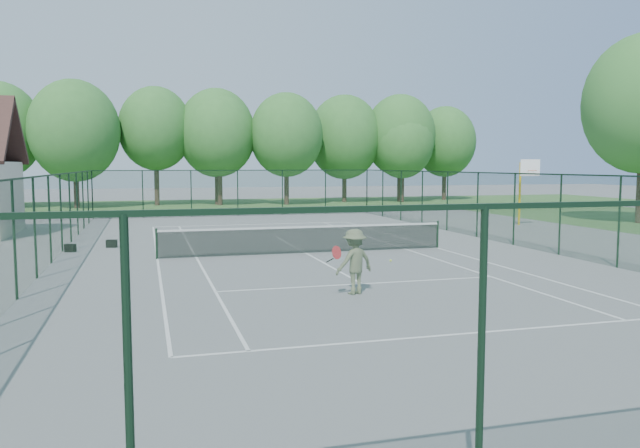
% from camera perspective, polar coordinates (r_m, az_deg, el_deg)
% --- Properties ---
extents(ground, '(140.00, 140.00, 0.00)m').
position_cam_1_polar(ground, '(23.79, -1.30, -2.68)').
color(ground, gray).
rests_on(ground, ground).
extents(grass_far, '(80.00, 16.00, 0.01)m').
position_cam_1_polar(grass_far, '(53.24, -9.35, 1.76)').
color(grass_far, '#457635').
rests_on(grass_far, ground).
extents(court_lines, '(11.05, 23.85, 0.01)m').
position_cam_1_polar(court_lines, '(23.79, -1.30, -2.67)').
color(court_lines, white).
rests_on(court_lines, ground).
extents(tennis_net, '(11.08, 0.08, 1.10)m').
position_cam_1_polar(tennis_net, '(23.71, -1.31, -1.30)').
color(tennis_net, black).
rests_on(tennis_net, ground).
extents(fence_enclosure, '(18.05, 36.05, 3.02)m').
position_cam_1_polar(fence_enclosure, '(23.62, -1.31, 1.07)').
color(fence_enclosure, '#18321E').
rests_on(fence_enclosure, ground).
extents(tree_line_far, '(39.40, 6.40, 9.70)m').
position_cam_1_polar(tree_line_far, '(53.20, -9.45, 8.21)').
color(tree_line_far, '#3F2B22').
rests_on(tree_line_far, ground).
extents(basketball_goal, '(1.20, 1.43, 3.65)m').
position_cam_1_polar(basketball_goal, '(36.18, 18.27, 3.92)').
color(basketball_goal, yellow).
rests_on(basketball_goal, ground).
extents(sports_bag_a, '(0.45, 0.38, 0.31)m').
position_cam_1_polar(sports_bag_a, '(25.93, -21.87, -2.05)').
color(sports_bag_a, black).
rests_on(sports_bag_a, ground).
extents(sports_bag_b, '(0.45, 0.33, 0.32)m').
position_cam_1_polar(sports_bag_b, '(26.74, -18.51, -1.71)').
color(sports_bag_b, black).
rests_on(sports_bag_b, ground).
extents(tennis_player, '(2.09, 0.94, 1.70)m').
position_cam_1_polar(tennis_player, '(16.24, 3.17, -3.45)').
color(tennis_player, '#61694A').
rests_on(tennis_player, ground).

